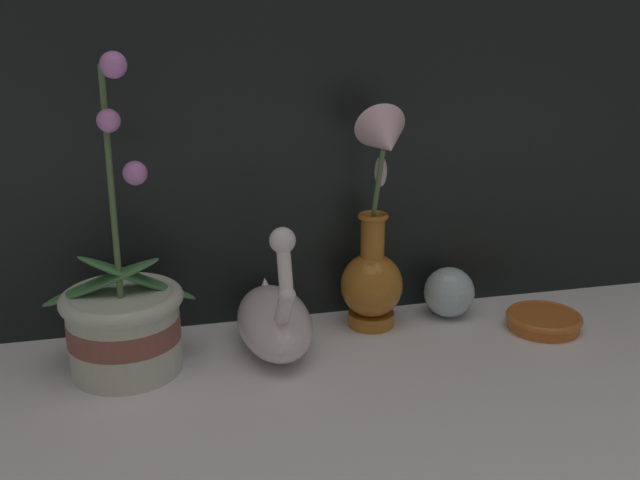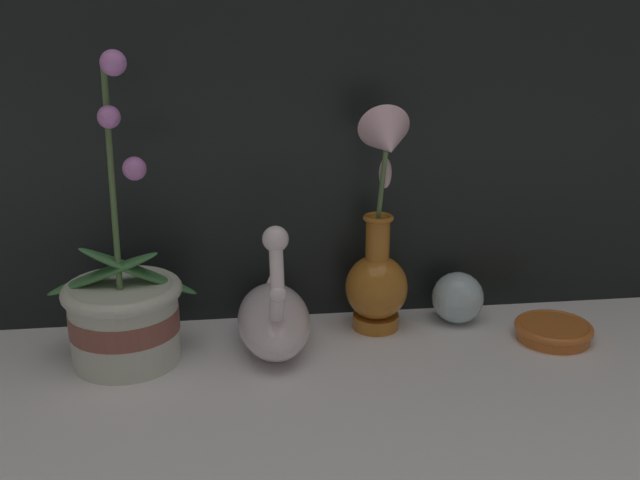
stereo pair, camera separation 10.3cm
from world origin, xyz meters
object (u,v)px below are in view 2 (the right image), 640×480
object	(u,v)px
orchid_potted_plant	(124,311)
swan_figurine	(274,316)
glass_sphere	(458,298)
amber_dish	(553,330)
blue_vase	(379,255)

from	to	relation	value
orchid_potted_plant	swan_figurine	bearing A→B (deg)	3.83
glass_sphere	amber_dish	xyz separation A→B (m)	(0.12, -0.08, -0.03)
blue_vase	glass_sphere	distance (m)	0.15
blue_vase	glass_sphere	world-z (taller)	blue_vase
orchid_potted_plant	glass_sphere	xyz separation A→B (m)	(0.49, 0.07, -0.03)
swan_figurine	glass_sphere	size ratio (longest dim) A/B	2.76
amber_dish	swan_figurine	bearing A→B (deg)	176.54
blue_vase	amber_dish	world-z (taller)	blue_vase
swan_figurine	amber_dish	size ratio (longest dim) A/B	1.93
swan_figurine	glass_sphere	xyz separation A→B (m)	(0.29, 0.05, -0.01)
swan_figurine	amber_dish	xyz separation A→B (m)	(0.41, -0.02, -0.03)
orchid_potted_plant	swan_figurine	size ratio (longest dim) A/B	1.92
orchid_potted_plant	blue_vase	xyz separation A→B (m)	(0.36, 0.05, 0.05)
swan_figurine	glass_sphere	world-z (taller)	swan_figurine
swan_figurine	glass_sphere	distance (m)	0.29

